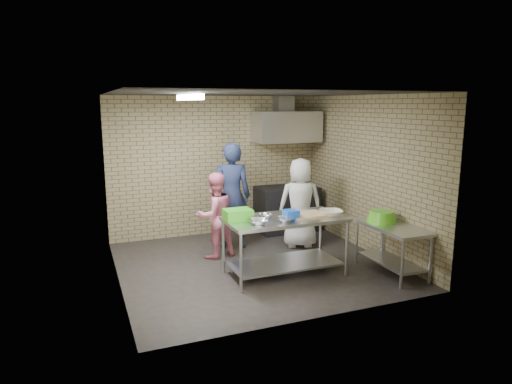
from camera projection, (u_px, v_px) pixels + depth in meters
floor at (255, 265)px, 7.30m from camera, size 4.20×4.20×0.00m
ceiling at (255, 93)px, 6.78m from camera, size 4.20×4.20×0.00m
back_wall at (217, 166)px, 8.86m from camera, size 4.20×0.06×2.70m
front_wall at (319, 210)px, 5.21m from camera, size 4.20×0.06×2.70m
left_wall at (114, 192)px, 6.27m from camera, size 0.06×4.00×2.70m
right_wall at (368, 174)px, 7.80m from camera, size 0.06×4.00×2.70m
prep_table at (285, 246)px, 6.81m from camera, size 1.78×0.89×0.89m
side_counter at (391, 249)px, 6.88m from camera, size 0.60×1.20×0.75m
stove at (287, 209)px, 9.20m from camera, size 1.20×0.70×0.90m
range_hood at (287, 127)px, 8.93m from camera, size 1.30×0.60×0.60m
hood_duct at (284, 104)px, 8.98m from camera, size 0.35×0.30×0.30m
wall_shelf at (296, 135)px, 9.25m from camera, size 0.80×0.20×0.04m
fluorescent_fixture at (189, 97)px, 6.42m from camera, size 0.10×1.25×0.08m
green_crate at (238, 215)px, 6.56m from camera, size 0.40×0.30×0.16m
blue_tub at (291, 214)px, 6.63m from camera, size 0.20×0.20×0.13m
cutting_board at (306, 215)px, 6.83m from camera, size 0.54×0.42×0.03m
mixing_bowl_a at (259, 222)px, 6.35m from camera, size 0.33×0.33×0.07m
mixing_bowl_b at (265, 216)px, 6.65m from camera, size 0.25×0.25×0.07m
mixing_bowl_c at (285, 219)px, 6.48m from camera, size 0.30×0.30×0.06m
ceramic_bowl at (331, 213)px, 6.83m from camera, size 0.40×0.40×0.08m
green_basin at (382, 216)px, 7.01m from camera, size 0.46×0.46×0.17m
bottle_red at (285, 130)px, 9.14m from camera, size 0.07×0.07×0.18m
bottle_green at (302, 130)px, 9.29m from camera, size 0.06×0.06×0.15m
man_navy at (232, 196)px, 8.02m from camera, size 0.79×0.64×1.89m
woman_pink at (215, 215)px, 7.54m from camera, size 0.82×0.71×1.44m
woman_white at (300, 203)px, 8.09m from camera, size 0.90×0.72×1.61m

